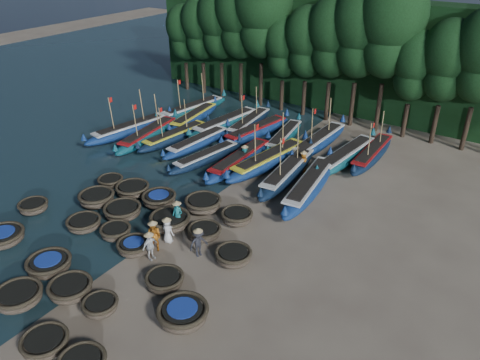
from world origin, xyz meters
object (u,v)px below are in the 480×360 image
Objects in this scene: coracle_16 at (123,211)px; long_boat_9 at (193,109)px; long_boat_0 at (130,129)px; coracle_13 at (134,246)px; coracle_3 at (45,343)px; long_boat_1 at (148,135)px; long_boat_8 at (309,185)px; coracle_21 at (133,189)px; long_boat_17 at (372,153)px; coracle_20 at (111,181)px; fisherman_1 at (178,214)px; coracle_14 at (165,280)px; long_boat_4 at (206,157)px; fisherman_4 at (150,245)px; fisherman_0 at (167,229)px; long_boat_13 at (256,131)px; long_boat_11 at (226,123)px; fisherman_2 at (154,236)px; coracle_15 at (97,198)px; coracle_10 at (33,206)px; long_boat_3 at (198,142)px; coracle_22 at (159,199)px; fisherman_5 at (245,155)px; coracle_8 at (100,305)px; coracle_11 at (84,223)px; coracle_7 at (70,289)px; long_boat_16 at (347,155)px; coracle_12 at (116,232)px; coracle_2 at (19,296)px; long_boat_5 at (240,160)px; long_boat_7 at (288,172)px; coracle_17 at (170,221)px; coracle_6 at (49,264)px; coracle_18 at (205,232)px; coracle_19 at (233,256)px; long_boat_10 at (194,117)px; coracle_9 at (183,314)px; long_boat_2 at (175,136)px.

long_boat_9 is (-7.44, 15.71, 0.16)m from coracle_16.
coracle_13 is at bearing -33.65° from long_boat_0.
coracle_16 reaches higher than coracle_3.
long_boat_1 is 14.54m from long_boat_8.
coracle_21 is 0.26× the size of long_boat_17.
fisherman_1 is (6.98, -1.27, 0.58)m from coracle_20.
coracle_14 is 0.31× the size of long_boat_4.
coracle_14 is 0.82× the size of coracle_16.
fisherman_0 is at bearing 14.81° from fisherman_4.
long_boat_11 is at bearing -169.97° from long_boat_13.
coracle_21 is at bearing 140.35° from fisherman_2.
coracle_15 is 1.61× the size of fisherman_0.
coracle_10 is 0.28× the size of long_boat_3.
fisherman_1 reaches higher than coracle_15.
coracle_16 is 2.39m from coracle_22.
long_boat_4 is 4.22× the size of fisherman_5.
long_boat_3 is at bearing 106.37° from fisherman_5.
coracle_8 is 7.06m from coracle_11.
long_boat_3 is 10.49m from long_boat_8.
coracle_7 is at bearing 80.67° from fisherman_0.
coracle_8 is 0.19× the size of long_boat_16.
long_boat_13 is 17.09m from fisherman_4.
coracle_12 reaches higher than coracle_8.
long_boat_8 is at bearing 41.52° from coracle_10.
coracle_2 reaches higher than coracle_21.
coracle_20 is at bearing -179.36° from coracle_22.
long_boat_7 reaches higher than long_boat_5.
coracle_17 is 14.20m from long_boat_13.
fisherman_0 reaches higher than coracle_6.
coracle_17 reaches higher than coracle_14.
coracle_20 is 0.22× the size of long_boat_8.
coracle_13 is (-1.71, 6.70, 0.02)m from coracle_3.
coracle_18 is 0.25× the size of long_boat_7.
coracle_19 is 0.27× the size of long_boat_13.
coracle_17 is at bearing 68.99° from coracle_6.
long_boat_13 reaches higher than long_boat_10.
coracle_2 is 8.97m from fisherman_1.
fisherman_1 is (3.39, -13.68, 0.40)m from long_boat_13.
coracle_8 is 0.18× the size of long_boat_8.
coracle_10 is at bearing 172.14° from coracle_9.
coracle_2 is 0.28× the size of long_boat_16.
long_boat_16 is 16.22m from fisherman_2.
coracle_6 is 16.63m from long_boat_2.
long_boat_7 is at bearing 76.64° from coracle_13.
coracle_6 is 1.04× the size of coracle_11.
coracle_22 reaches higher than coracle_3.
coracle_21 is 1.29× the size of fisherman_0.
fisherman_2 is 1.10× the size of fisherman_4.
coracle_6 is 1.18× the size of coracle_13.
fisherman_5 is (-5.72, 1.07, 0.19)m from long_boat_8.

